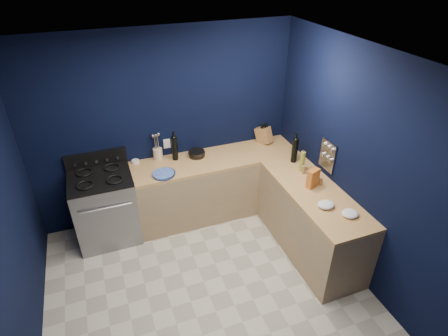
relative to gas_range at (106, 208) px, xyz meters
name	(u,v)px	position (x,y,z in m)	size (l,w,h in m)	color
floor	(210,296)	(0.93, -1.42, -0.47)	(3.50, 3.50, 0.02)	beige
ceiling	(202,65)	(0.93, -1.42, 2.15)	(3.50, 3.50, 0.02)	silver
wall_back	(165,128)	(0.93, 0.34, 0.84)	(3.50, 0.02, 2.60)	black
wall_right	(361,169)	(2.69, -1.42, 0.84)	(0.02, 3.50, 2.60)	black
cab_back	(217,186)	(1.53, 0.02, -0.03)	(2.30, 0.63, 0.86)	#9F8159
top_back	(216,159)	(1.53, 0.02, 0.42)	(2.30, 0.63, 0.04)	olive
cab_right	(310,222)	(2.37, -1.13, -0.03)	(0.63, 1.67, 0.86)	#9F8159
top_right	(315,193)	(2.37, -1.13, 0.42)	(0.63, 1.67, 0.04)	olive
gas_range	(106,208)	(0.00, 0.00, 0.00)	(0.76, 0.66, 0.92)	gray
oven_door	(108,224)	(0.00, -0.32, -0.01)	(0.59, 0.02, 0.42)	black
cooktop	(99,178)	(0.00, 0.00, 0.48)	(0.76, 0.66, 0.03)	black
backguard	(96,159)	(0.00, 0.30, 0.58)	(0.76, 0.06, 0.20)	black
spice_panel	(328,156)	(2.67, -0.87, 0.72)	(0.02, 0.28, 0.38)	gray
wall_outlet	(167,144)	(0.93, 0.32, 0.62)	(0.09, 0.02, 0.13)	white
plate_stack	(164,174)	(0.76, -0.16, 0.46)	(0.27, 0.27, 0.03)	#333DA0
ramekin	(135,161)	(0.48, 0.27, 0.46)	(0.10, 0.10, 0.04)	white
utensil_crock	(158,154)	(0.79, 0.27, 0.52)	(0.12, 0.12, 0.16)	beige
wine_bottle_back	(175,148)	(1.00, 0.18, 0.60)	(0.08, 0.08, 0.33)	black
lemon_basket	(197,154)	(1.30, 0.15, 0.48)	(0.22, 0.22, 0.08)	black
knife_block	(264,135)	(2.33, 0.20, 0.56)	(0.13, 0.21, 0.23)	olive
wine_bottle_right	(295,151)	(2.47, -0.44, 0.60)	(0.08, 0.08, 0.33)	black
oil_bottle	(302,161)	(2.45, -0.67, 0.57)	(0.06, 0.06, 0.27)	olive
spice_jar_near	(304,170)	(2.44, -0.74, 0.49)	(0.05, 0.05, 0.11)	olive
spice_jar_far	(321,182)	(2.49, -1.03, 0.48)	(0.05, 0.05, 0.09)	olive
crouton_bag	(313,178)	(2.38, -1.03, 0.56)	(0.16, 0.07, 0.23)	red
towel_front	(326,205)	(2.31, -1.43, 0.47)	(0.19, 0.16, 0.07)	white
towel_end	(350,213)	(2.46, -1.65, 0.47)	(0.18, 0.16, 0.05)	white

